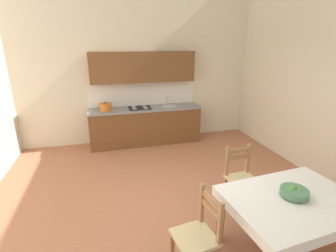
{
  "coord_description": "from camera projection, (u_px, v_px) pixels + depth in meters",
  "views": [
    {
      "loc": [
        -0.88,
        -2.94,
        2.38
      ],
      "look_at": [
        0.11,
        0.82,
        1.08
      ],
      "focal_mm": 26.55,
      "sensor_mm": 36.0,
      "label": 1
    }
  ],
  "objects": [
    {
      "name": "dining_chair_kitchen_side",
      "position": [
        241.0,
        178.0,
        3.74
      ],
      "size": [
        0.43,
        0.43,
        0.93
      ],
      "color": "#D1BC89",
      "rests_on": "ground_plane"
    },
    {
      "name": "dining_table",
      "position": [
        293.0,
        207.0,
        2.78
      ],
      "size": [
        1.54,
        1.18,
        0.75
      ],
      "color": "brown",
      "rests_on": "ground_plane"
    },
    {
      "name": "dining_chair_tv_side",
      "position": [
        198.0,
        236.0,
        2.63
      ],
      "size": [
        0.48,
        0.48,
        0.93
      ],
      "color": "#D1BC89",
      "rests_on": "ground_plane"
    },
    {
      "name": "fruit_bowl",
      "position": [
        294.0,
        192.0,
        2.75
      ],
      "size": [
        0.3,
        0.3,
        0.12
      ],
      "color": "#4C7F5B",
      "rests_on": "dining_table"
    },
    {
      "name": "ground_plane",
      "position": [
        175.0,
        215.0,
        3.68
      ],
      "size": [
        6.23,
        6.85,
        0.1
      ],
      "primitive_type": "cube",
      "color": "#AD6B4C"
    },
    {
      "name": "kitchen_cabinetry",
      "position": [
        145.0,
        109.0,
        6.02
      ],
      "size": [
        2.68,
        0.63,
        2.2
      ],
      "color": "brown",
      "rests_on": "ground_plane"
    },
    {
      "name": "wall_back",
      "position": [
        138.0,
        55.0,
        5.91
      ],
      "size": [
        6.23,
        0.12,
        4.23
      ],
      "primitive_type": "cube",
      "color": "beige",
      "rests_on": "ground_plane"
    }
  ]
}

